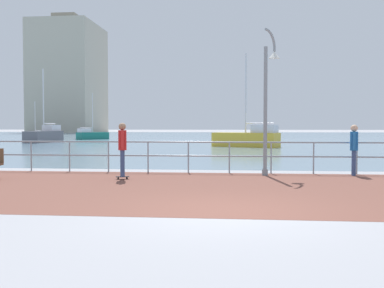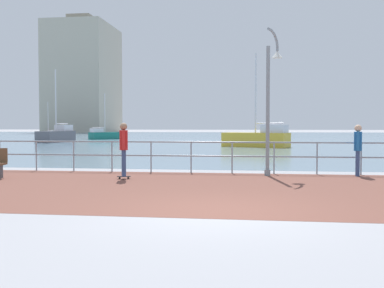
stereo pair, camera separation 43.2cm
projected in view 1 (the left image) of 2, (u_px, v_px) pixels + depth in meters
name	position (u px, v px, depth m)	size (l,w,h in m)	color
ground	(235.00, 141.00, 48.46)	(220.00, 220.00, 0.00)	#9E9EA3
brick_paving	(227.00, 188.00, 11.80)	(28.00, 7.66, 0.01)	brown
harbor_water	(235.00, 137.00, 60.36)	(180.00, 88.00, 0.00)	#6B899E
waterfront_railing	(229.00, 151.00, 15.58)	(25.25, 0.06, 1.08)	#8C99A3
lamppost	(268.00, 95.00, 14.93)	(0.58, 0.72, 4.74)	gray
skateboarder	(122.00, 146.00, 13.76)	(0.41, 0.55, 1.70)	black
bystander	(354.00, 146.00, 14.83)	(0.30, 0.56, 1.64)	#384C7A
sailboat_white	(36.00, 137.00, 49.10)	(2.82, 2.63, 4.14)	#B21E1E
sailboat_gray	(92.00, 135.00, 52.47)	(3.19, 3.71, 5.28)	#197266
sailboat_red	(248.00, 138.00, 34.27)	(5.14, 3.42, 6.95)	gold
sailboat_ivory	(45.00, 135.00, 43.77)	(2.02, 5.07, 6.95)	#595960
tower_steel	(69.00, 78.00, 105.15)	(13.34, 17.39, 26.43)	#B2AD99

